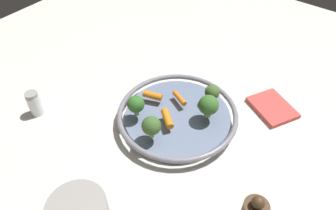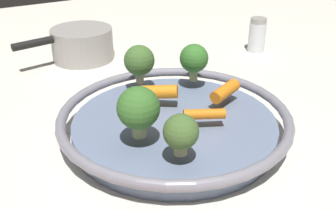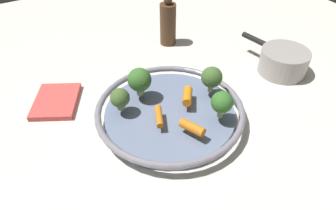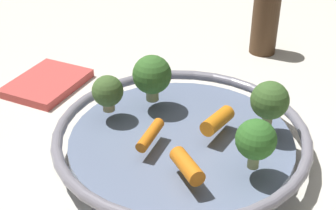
{
  "view_description": "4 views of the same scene",
  "coord_description": "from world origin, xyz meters",
  "px_view_note": "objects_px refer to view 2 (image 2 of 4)",
  "views": [
    {
      "loc": [
        -0.38,
        0.53,
        0.71
      ],
      "look_at": [
        0.02,
        0.02,
        0.07
      ],
      "focal_mm": 34.77,
      "sensor_mm": 36.0,
      "label": 1
    },
    {
      "loc": [
        -0.27,
        -0.46,
        0.33
      ],
      "look_at": [
        -0.02,
        -0.02,
        0.07
      ],
      "focal_mm": 43.52,
      "sensor_mm": 36.0,
      "label": 2
    },
    {
      "loc": [
        0.46,
        -0.27,
        0.51
      ],
      "look_at": [
        0.01,
        -0.01,
        0.06
      ],
      "focal_mm": 32.7,
      "sensor_mm": 36.0,
      "label": 3
    },
    {
      "loc": [
        0.52,
        -0.04,
        0.4
      ],
      "look_at": [
        -0.03,
        -0.02,
        0.06
      ],
      "focal_mm": 50.2,
      "sensor_mm": 36.0,
      "label": 4
    }
  ],
  "objects_px": {
    "baby_carrot_near_rim": "(160,92)",
    "serving_bowl": "(174,122)",
    "baby_carrot_back": "(225,91)",
    "broccoli_floret_large": "(138,109)",
    "broccoli_floret_mid": "(181,132)",
    "broccoli_floret_small": "(194,59)",
    "broccoli_floret_edge": "(140,61)",
    "baby_carrot_right": "(204,114)",
    "saucepan": "(82,44)",
    "salt_shaker": "(257,35)"
  },
  "relations": [
    {
      "from": "baby_carrot_near_rim",
      "to": "broccoli_floret_mid",
      "type": "relative_size",
      "value": 1.1
    },
    {
      "from": "baby_carrot_back",
      "to": "saucepan",
      "type": "distance_m",
      "value": 0.4
    },
    {
      "from": "broccoli_floret_small",
      "to": "salt_shaker",
      "type": "height_order",
      "value": "broccoli_floret_small"
    },
    {
      "from": "serving_bowl",
      "to": "broccoli_floret_large",
      "type": "distance_m",
      "value": 0.1
    },
    {
      "from": "baby_carrot_back",
      "to": "broccoli_floret_edge",
      "type": "relative_size",
      "value": 0.85
    },
    {
      "from": "broccoli_floret_small",
      "to": "saucepan",
      "type": "distance_m",
      "value": 0.32
    },
    {
      "from": "baby_carrot_near_rim",
      "to": "broccoli_floret_large",
      "type": "bearing_deg",
      "value": -132.59
    },
    {
      "from": "baby_carrot_near_rim",
      "to": "broccoli_floret_mid",
      "type": "height_order",
      "value": "broccoli_floret_mid"
    },
    {
      "from": "broccoli_floret_small",
      "to": "broccoli_floret_large",
      "type": "relative_size",
      "value": 0.92
    },
    {
      "from": "baby_carrot_back",
      "to": "salt_shaker",
      "type": "bearing_deg",
      "value": 40.87
    },
    {
      "from": "baby_carrot_back",
      "to": "saucepan",
      "type": "relative_size",
      "value": 0.26
    },
    {
      "from": "baby_carrot_back",
      "to": "broccoli_floret_large",
      "type": "distance_m",
      "value": 0.18
    },
    {
      "from": "broccoli_floret_edge",
      "to": "saucepan",
      "type": "relative_size",
      "value": 0.3
    },
    {
      "from": "baby_carrot_back",
      "to": "broccoli_floret_mid",
      "type": "distance_m",
      "value": 0.18
    },
    {
      "from": "broccoli_floret_edge",
      "to": "saucepan",
      "type": "height_order",
      "value": "broccoli_floret_edge"
    },
    {
      "from": "serving_bowl",
      "to": "saucepan",
      "type": "distance_m",
      "value": 0.38
    },
    {
      "from": "serving_bowl",
      "to": "baby_carrot_back",
      "type": "height_order",
      "value": "baby_carrot_back"
    },
    {
      "from": "broccoli_floret_edge",
      "to": "salt_shaker",
      "type": "height_order",
      "value": "broccoli_floret_edge"
    },
    {
      "from": "broccoli_floret_large",
      "to": "broccoli_floret_edge",
      "type": "xyz_separation_m",
      "value": [
        0.08,
        0.15,
        -0.0
      ]
    },
    {
      "from": "broccoli_floret_large",
      "to": "salt_shaker",
      "type": "distance_m",
      "value": 0.51
    },
    {
      "from": "broccoli_floret_edge",
      "to": "saucepan",
      "type": "bearing_deg",
      "value": 92.87
    },
    {
      "from": "salt_shaker",
      "to": "saucepan",
      "type": "relative_size",
      "value": 0.37
    },
    {
      "from": "broccoli_floret_mid",
      "to": "baby_carrot_back",
      "type": "bearing_deg",
      "value": 35.07
    },
    {
      "from": "baby_carrot_back",
      "to": "baby_carrot_near_rim",
      "type": "relative_size",
      "value": 0.96
    },
    {
      "from": "salt_shaker",
      "to": "saucepan",
      "type": "bearing_deg",
      "value": 157.52
    },
    {
      "from": "salt_shaker",
      "to": "baby_carrot_near_rim",
      "type": "bearing_deg",
      "value": -153.02
    },
    {
      "from": "broccoli_floret_large",
      "to": "saucepan",
      "type": "height_order",
      "value": "broccoli_floret_large"
    },
    {
      "from": "baby_carrot_back",
      "to": "baby_carrot_right",
      "type": "relative_size",
      "value": 0.95
    },
    {
      "from": "baby_carrot_back",
      "to": "broccoli_floret_edge",
      "type": "distance_m",
      "value": 0.15
    },
    {
      "from": "serving_bowl",
      "to": "broccoli_floret_large",
      "type": "xyz_separation_m",
      "value": [
        -0.08,
        -0.04,
        0.06
      ]
    },
    {
      "from": "baby_carrot_back",
      "to": "broccoli_floret_edge",
      "type": "bearing_deg",
      "value": 128.4
    },
    {
      "from": "broccoli_floret_mid",
      "to": "saucepan",
      "type": "xyz_separation_m",
      "value": [
        0.04,
        0.48,
        -0.04
      ]
    },
    {
      "from": "baby_carrot_near_rim",
      "to": "serving_bowl",
      "type": "bearing_deg",
      "value": -93.25
    },
    {
      "from": "baby_carrot_right",
      "to": "saucepan",
      "type": "relative_size",
      "value": 0.27
    },
    {
      "from": "serving_bowl",
      "to": "broccoli_floret_small",
      "type": "height_order",
      "value": "broccoli_floret_small"
    },
    {
      "from": "baby_carrot_right",
      "to": "broccoli_floret_small",
      "type": "distance_m",
      "value": 0.14
    },
    {
      "from": "baby_carrot_near_rim",
      "to": "baby_carrot_right",
      "type": "distance_m",
      "value": 0.09
    },
    {
      "from": "broccoli_floret_small",
      "to": "saucepan",
      "type": "xyz_separation_m",
      "value": [
        -0.1,
        0.3,
        -0.05
      ]
    },
    {
      "from": "baby_carrot_back",
      "to": "broccoli_floret_edge",
      "type": "xyz_separation_m",
      "value": [
        -0.09,
        0.12,
        0.03
      ]
    },
    {
      "from": "baby_carrot_near_rim",
      "to": "baby_carrot_right",
      "type": "relative_size",
      "value": 0.99
    },
    {
      "from": "saucepan",
      "to": "broccoli_floret_edge",
      "type": "bearing_deg",
      "value": -87.13
    },
    {
      "from": "broccoli_floret_edge",
      "to": "broccoli_floret_large",
      "type": "bearing_deg",
      "value": -116.71
    },
    {
      "from": "broccoli_floret_mid",
      "to": "broccoli_floret_small",
      "type": "bearing_deg",
      "value": 53.07
    },
    {
      "from": "baby_carrot_near_rim",
      "to": "broccoli_floret_edge",
      "type": "xyz_separation_m",
      "value": [
        -0.0,
        0.07,
        0.03
      ]
    },
    {
      "from": "broccoli_floret_small",
      "to": "saucepan",
      "type": "height_order",
      "value": "broccoli_floret_small"
    },
    {
      "from": "baby_carrot_back",
      "to": "baby_carrot_right",
      "type": "bearing_deg",
      "value": -148.22
    },
    {
      "from": "broccoli_floret_small",
      "to": "broccoli_floret_edge",
      "type": "relative_size",
      "value": 0.97
    },
    {
      "from": "broccoli_floret_small",
      "to": "salt_shaker",
      "type": "distance_m",
      "value": 0.31
    },
    {
      "from": "broccoli_floret_large",
      "to": "broccoli_floret_edge",
      "type": "distance_m",
      "value": 0.17
    },
    {
      "from": "broccoli_floret_large",
      "to": "baby_carrot_near_rim",
      "type": "bearing_deg",
      "value": 47.41
    }
  ]
}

